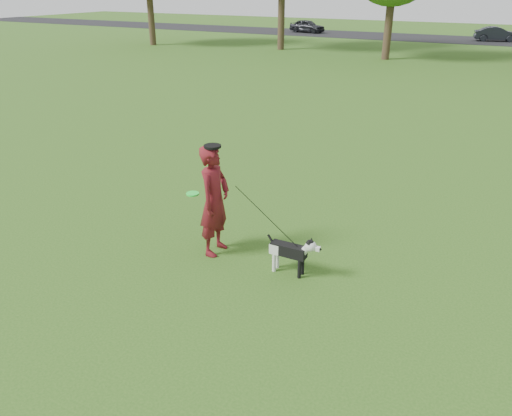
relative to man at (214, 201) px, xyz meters
The scene contains 7 objects.
ground 1.21m from the man, 49.38° to the left, with size 120.00×120.00×0.00m, color #285116.
road 40.53m from the man, 89.38° to the left, with size 120.00×7.00×0.02m, color black.
man is the anchor object (origin of this frame).
dog 1.64m from the man, ahead, with size 0.97×0.19×0.74m.
car_left 43.15m from the man, 110.12° to the left, with size 1.39×3.46×1.18m, color black.
car_mid 40.56m from the man, 87.38° to the left, with size 1.19×3.42×1.13m, color black.
man_held_items 0.77m from the man, ahead, with size 2.20×0.32×1.52m.
Camera 1 is at (3.90, -7.23, 4.48)m, focal length 35.00 mm.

